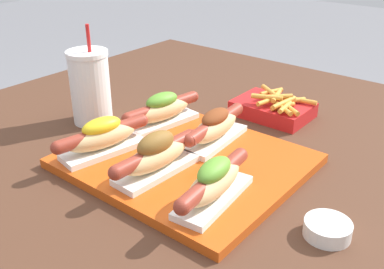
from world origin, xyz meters
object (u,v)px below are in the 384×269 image
(hot_dog_1, at_px, (156,155))
(hot_dog_3, at_px, (162,110))
(hot_dog_0, at_px, (103,137))
(fries_basket, at_px, (274,108))
(sauce_bowl, at_px, (328,228))
(hot_dog_4, at_px, (215,127))
(drink_cup, at_px, (90,87))
(serving_tray, at_px, (186,161))
(hot_dog_2, at_px, (214,182))

(hot_dog_1, xyz_separation_m, hot_dog_3, (-0.13, 0.16, -0.00))
(hot_dog_0, xyz_separation_m, hot_dog_1, (0.13, 0.01, 0.00))
(hot_dog_1, distance_m, fries_basket, 0.39)
(hot_dog_3, distance_m, sauce_bowl, 0.45)
(hot_dog_4, bearing_deg, hot_dog_1, -92.88)
(hot_dog_1, xyz_separation_m, fries_basket, (0.02, 0.39, -0.03))
(hot_dog_0, relative_size, hot_dog_4, 0.99)
(hot_dog_0, xyz_separation_m, drink_cup, (-0.16, 0.11, 0.03))
(serving_tray, xyz_separation_m, drink_cup, (-0.30, 0.02, 0.08))
(sauce_bowl, bearing_deg, serving_tray, 174.32)
(fries_basket, bearing_deg, hot_dog_1, -92.51)
(serving_tray, height_order, drink_cup, drink_cup)
(hot_dog_2, relative_size, fries_basket, 1.16)
(hot_dog_3, bearing_deg, fries_basket, 56.99)
(serving_tray, relative_size, hot_dog_1, 2.01)
(serving_tray, relative_size, hot_dog_0, 2.04)
(hot_dog_3, xyz_separation_m, hot_dog_4, (0.14, 0.00, -0.00))
(hot_dog_2, bearing_deg, hot_dog_3, 147.76)
(hot_dog_1, height_order, hot_dog_2, hot_dog_1)
(hot_dog_1, distance_m, drink_cup, 0.31)
(drink_cup, distance_m, fries_basket, 0.43)
(serving_tray, relative_size, hot_dog_2, 2.02)
(hot_dog_2, distance_m, fries_basket, 0.41)
(hot_dog_0, relative_size, sauce_bowl, 2.88)
(hot_dog_0, distance_m, hot_dog_1, 0.13)
(drink_cup, bearing_deg, fries_basket, 42.70)
(serving_tray, distance_m, hot_dog_4, 0.10)
(serving_tray, bearing_deg, drink_cup, 175.66)
(serving_tray, height_order, hot_dog_2, hot_dog_2)
(serving_tray, distance_m, hot_dog_3, 0.16)
(hot_dog_4, distance_m, drink_cup, 0.31)
(hot_dog_4, bearing_deg, hot_dog_3, -178.53)
(hot_dog_3, bearing_deg, hot_dog_4, 1.47)
(serving_tray, height_order, hot_dog_3, hot_dog_3)
(hot_dog_3, bearing_deg, drink_cup, -160.00)
(fries_basket, bearing_deg, hot_dog_0, -110.72)
(hot_dog_4, height_order, fries_basket, hot_dog_4)
(serving_tray, xyz_separation_m, sauce_bowl, (0.30, -0.03, 0.00))
(fries_basket, bearing_deg, sauce_bowl, -49.94)
(hot_dog_1, relative_size, hot_dog_2, 1.00)
(hot_dog_0, bearing_deg, hot_dog_4, 50.55)
(hot_dog_3, height_order, hot_dog_4, hot_dog_3)
(hot_dog_3, bearing_deg, hot_dog_1, -50.56)
(hot_dog_0, height_order, fries_basket, hot_dog_0)
(serving_tray, xyz_separation_m, fries_basket, (0.01, 0.31, 0.01))
(serving_tray, xyz_separation_m, hot_dog_4, (0.01, 0.09, 0.04))
(hot_dog_2, bearing_deg, fries_basket, 106.04)
(hot_dog_2, xyz_separation_m, drink_cup, (-0.43, 0.11, 0.03))
(hot_dog_4, bearing_deg, fries_basket, 87.75)
(hot_dog_2, height_order, hot_dog_3, same)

